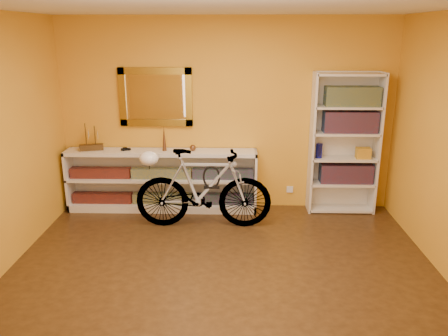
{
  "coord_description": "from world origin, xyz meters",
  "views": [
    {
      "loc": [
        0.12,
        -4.03,
        2.39
      ],
      "look_at": [
        0.0,
        0.7,
        0.95
      ],
      "focal_mm": 36.0,
      "sensor_mm": 36.0,
      "label": 1
    }
  ],
  "objects_px": {
    "console_unit": "(162,180)",
    "bicycle": "(203,189)",
    "bookcase": "(344,144)",
    "helmet": "(149,158)"
  },
  "relations": [
    {
      "from": "console_unit",
      "to": "bicycle",
      "type": "bearing_deg",
      "value": -42.83
    },
    {
      "from": "console_unit",
      "to": "bookcase",
      "type": "height_order",
      "value": "bookcase"
    },
    {
      "from": "helmet",
      "to": "bicycle",
      "type": "bearing_deg",
      "value": 0.25
    },
    {
      "from": "console_unit",
      "to": "bicycle",
      "type": "distance_m",
      "value": 0.84
    },
    {
      "from": "helmet",
      "to": "console_unit",
      "type": "bearing_deg",
      "value": 84.66
    },
    {
      "from": "console_unit",
      "to": "helmet",
      "type": "xyz_separation_m",
      "value": [
        -0.05,
        -0.57,
        0.48
      ]
    },
    {
      "from": "bicycle",
      "to": "helmet",
      "type": "relative_size",
      "value": 7.27
    },
    {
      "from": "bookcase",
      "to": "helmet",
      "type": "distance_m",
      "value": 2.59
    },
    {
      "from": "console_unit",
      "to": "bookcase",
      "type": "distance_m",
      "value": 2.52
    },
    {
      "from": "bookcase",
      "to": "helmet",
      "type": "bearing_deg",
      "value": -166.72
    }
  ]
}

